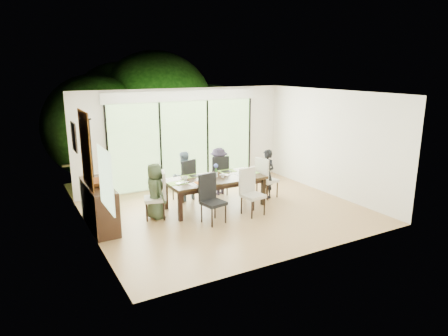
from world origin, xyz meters
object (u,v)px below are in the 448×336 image
chair_left_end (154,195)px  chair_near_left (213,199)px  laptop (183,183)px  cup_c (242,171)px  table_top (215,179)px  person_right_end (267,174)px  chair_right_end (267,177)px  chair_far_left (183,179)px  cup_a (185,178)px  person_left_end (155,191)px  cup_b (223,176)px  sideboard (99,206)px  chair_far_right (219,174)px  person_far_right (219,171)px  person_far_left (183,176)px  chair_near_right (253,192)px  bowl (98,183)px  vase (216,175)px

chair_left_end → chair_near_left: 1.33m
laptop → cup_c: size_ratio=2.66×
table_top → person_right_end: size_ratio=1.86×
chair_right_end → laptop: 2.36m
chair_far_left → cup_a: 0.78m
table_top → person_left_end: person_left_end is taller
cup_b → cup_c: 0.68m
sideboard → person_left_end: bearing=-5.1°
person_left_end → chair_far_right: bearing=-77.1°
chair_right_end → cup_b: bearing=82.7°
chair_far_right → person_left_end: person_left_end is taller
chair_left_end → chair_near_left: (1.00, -0.87, 0.00)m
chair_near_left → person_far_right: size_ratio=0.85×
table_top → chair_near_left: chair_near_left is taller
person_far_left → cup_b: bearing=111.8°
chair_near_right → bowl: 3.31m
cup_b → chair_far_right: bearing=67.2°
person_right_end → cup_c: bearing=-108.5°
person_left_end → vase: 1.54m
table_top → cup_c: cup_c is taller
chair_far_left → cup_b: (0.60, -0.95, 0.24)m
chair_near_right → vase: (-0.45, 0.92, 0.25)m
chair_far_right → vase: bearing=71.7°
chair_near_right → laptop: 1.57m
table_top → cup_a: cup_a is taller
person_left_end → cup_c: person_left_end is taller
chair_near_left → laptop: bearing=103.8°
person_far_right → sideboard: bearing=3.0°
chair_far_left → chair_near_left: size_ratio=1.00×
person_far_left → cup_a: 0.74m
vase → bowl: 2.72m
chair_near_right → person_far_left: bearing=111.7°
cup_a → chair_near_right: bearing=-40.4°
chair_near_right → vase: chair_near_right is taller
laptop → sideboard: sideboard is taller
chair_far_right → chair_near_right: 1.72m
person_far_right → sideboard: 3.30m
chair_far_right → cup_a: chair_far_right is taller
cup_a → bowl: bowl is taller
chair_left_end → chair_far_right: same height
person_far_right → sideboard: (-3.21, -0.72, -0.16)m
chair_left_end → sideboard: chair_left_end is taller
person_left_end → sideboard: bearing=75.0°
sideboard → bowl: size_ratio=3.36×
person_far_left → cup_c: bearing=138.7°
chair_far_right → laptop: size_ratio=3.33×
chair_far_right → laptop: chair_far_right is taller
person_far_left → bowl: person_far_left is taller
chair_far_right → vase: size_ratio=9.17×
person_left_end → person_far_right: (2.03, 0.83, 0.00)m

